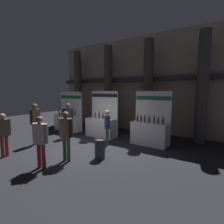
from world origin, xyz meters
TOP-DOWN VIEW (x-y plane):
  - ground_plane at (0.00, 0.00)m, footprint 24.00×24.00m
  - hall_colonnade at (-0.00, 4.16)m, footprint 11.11×1.13m
  - exhibitor_booth_0 at (-3.05, 1.79)m, footprint 1.79×0.72m
  - exhibitor_booth_1 at (-0.52, 1.83)m, footprint 1.69×0.66m
  - exhibitor_booth_2 at (2.14, 1.94)m, footprint 1.69×0.66m
  - trash_bin at (1.30, -0.59)m, footprint 0.38×0.38m
  - visitor_0 at (-2.20, -0.86)m, footprint 0.30×0.50m
  - visitor_1 at (-1.72, -2.43)m, footprint 0.25×0.53m
  - visitor_2 at (0.50, -1.42)m, footprint 0.53×0.32m
  - visitor_3 at (0.28, -2.26)m, footprint 0.59×0.29m
  - visitor_4 at (-1.94, 0.85)m, footprint 0.36×0.49m
  - visitor_5 at (0.57, 0.87)m, footprint 0.44×0.49m

SIDE VIEW (x-z plane):
  - ground_plane at x=0.00m, z-range 0.00..0.00m
  - trash_bin at x=1.30m, z-range 0.00..0.70m
  - exhibitor_booth_0 at x=-3.05m, z-range -0.58..1.76m
  - exhibitor_booth_1 at x=-0.52m, z-range -0.60..1.80m
  - exhibitor_booth_2 at x=2.14m, z-range -0.59..1.82m
  - visitor_5 at x=0.57m, z-range 0.15..1.73m
  - visitor_1 at x=-1.72m, z-range 0.15..1.76m
  - visitor_3 at x=0.28m, z-range 0.16..1.81m
  - visitor_2 at x=0.50m, z-range 0.17..1.91m
  - visitor_4 at x=-1.94m, z-range 0.17..1.94m
  - visitor_0 at x=-2.20m, z-range 0.19..2.04m
  - hall_colonnade at x=0.00m, z-range -0.05..5.49m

